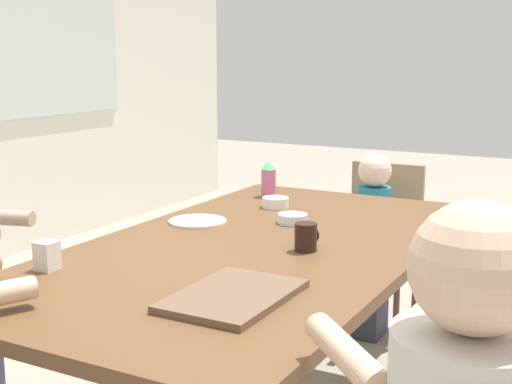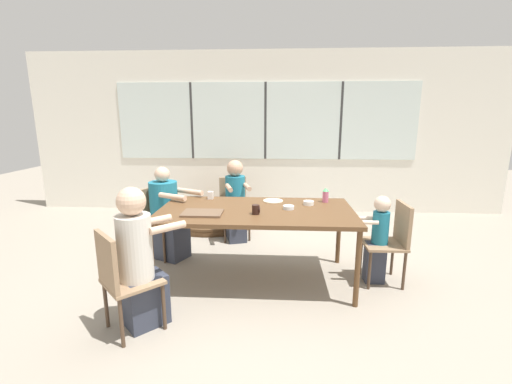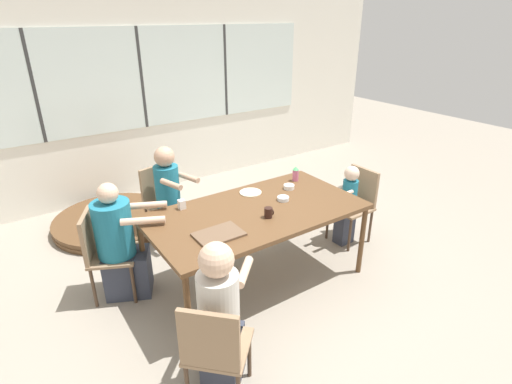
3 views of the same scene
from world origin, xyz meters
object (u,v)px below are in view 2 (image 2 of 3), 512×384
at_px(person_woman_green_shirt, 236,203).
at_px(sippy_cup, 326,195).
at_px(person_man_teal_shirt, 140,263).
at_px(milk_carton_small, 211,195).
at_px(person_toddler, 378,240).
at_px(folded_table_stack, 212,219).
at_px(person_man_blue_shirt, 167,218).
at_px(bowl_white_shallow, 289,207).
at_px(chair_for_man_blue_shirt, 157,216).
at_px(bowl_cereal, 309,203).
at_px(coffee_mug, 256,210).
at_px(chair_for_woman_green_shirt, 234,202).
at_px(chair_for_man_teal_shirt, 120,275).
at_px(chair_for_toddler, 393,236).

bearing_deg(person_woman_green_shirt, sippy_cup, 125.83).
bearing_deg(person_man_teal_shirt, milk_carton_small, 120.60).
xyz_separation_m(person_toddler, folded_table_stack, (-2.08, 1.90, -0.40)).
bearing_deg(sippy_cup, milk_carton_small, 177.00).
relative_size(person_man_blue_shirt, bowl_white_shallow, 10.00).
xyz_separation_m(chair_for_man_blue_shirt, bowl_cereal, (1.82, -0.40, 0.29)).
height_order(person_woman_green_shirt, sippy_cup, person_woman_green_shirt).
bearing_deg(bowl_white_shallow, chair_for_man_blue_shirt, 159.96).
bearing_deg(coffee_mug, person_man_blue_shirt, 147.65).
xyz_separation_m(person_man_blue_shirt, coffee_mug, (1.12, -0.71, 0.32)).
distance_m(chair_for_woman_green_shirt, person_toddler, 2.11).
height_order(chair_for_woman_green_shirt, folded_table_stack, chair_for_woman_green_shirt).
bearing_deg(sippy_cup, bowl_white_shallow, -142.49).
height_order(person_woman_green_shirt, bowl_cereal, person_woman_green_shirt).
height_order(person_man_blue_shirt, milk_carton_small, person_man_blue_shirt).
relative_size(person_toddler, milk_carton_small, 10.67).
height_order(chair_for_woman_green_shirt, milk_carton_small, milk_carton_small).
distance_m(milk_carton_small, bowl_cereal, 1.12).
height_order(person_woman_green_shirt, person_toddler, person_woman_green_shirt).
bearing_deg(person_man_blue_shirt, bowl_cereal, 104.51).
height_order(chair_for_man_blue_shirt, bowl_cereal, chair_for_man_blue_shirt).
distance_m(chair_for_man_teal_shirt, person_man_teal_shirt, 0.17).
relative_size(chair_for_woman_green_shirt, chair_for_man_teal_shirt, 1.00).
height_order(chair_for_man_blue_shirt, chair_for_man_teal_shirt, same).
height_order(chair_for_toddler, bowl_white_shallow, chair_for_toddler).
bearing_deg(chair_for_toddler, sippy_cup, 63.25).
bearing_deg(person_man_teal_shirt, bowl_cereal, 82.29).
height_order(chair_for_man_teal_shirt, milk_carton_small, milk_carton_small).
height_order(bowl_white_shallow, folded_table_stack, bowl_white_shallow).
bearing_deg(person_man_teal_shirt, person_toddler, 68.11).
xyz_separation_m(person_man_blue_shirt, person_toddler, (2.36, -0.51, -0.04)).
distance_m(chair_for_woman_green_shirt, bowl_cereal, 1.51).
distance_m(person_woman_green_shirt, coffee_mug, 1.45).
bearing_deg(bowl_white_shallow, chair_for_woman_green_shirt, 118.95).
relative_size(coffee_mug, bowl_white_shallow, 0.83).
relative_size(bowl_cereal, folded_table_stack, 0.08).
relative_size(person_man_blue_shirt, person_toddler, 1.21).
relative_size(chair_for_man_teal_shirt, bowl_white_shallow, 7.57).
relative_size(person_woman_green_shirt, person_toddler, 1.21).
distance_m(person_man_teal_shirt, bowl_cereal, 1.81).
distance_m(chair_for_man_blue_shirt, bowl_white_shallow, 1.72).
distance_m(bowl_white_shallow, folded_table_stack, 2.34).
height_order(chair_for_man_blue_shirt, coffee_mug, coffee_mug).
xyz_separation_m(milk_carton_small, bowl_white_shallow, (0.88, -0.39, -0.03)).
bearing_deg(person_man_blue_shirt, chair_for_woman_green_shirt, 164.22).
relative_size(person_woman_green_shirt, coffee_mug, 12.13).
bearing_deg(person_toddler, folded_table_stack, 46.51).
distance_m(chair_for_toddler, bowl_cereal, 0.92).
distance_m(person_woman_green_shirt, person_man_teal_shirt, 2.13).
bearing_deg(person_toddler, person_woman_green_shirt, 52.89).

